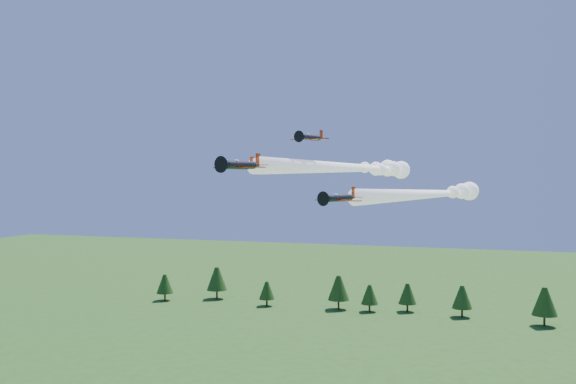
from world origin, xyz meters
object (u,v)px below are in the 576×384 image
(plane_lead, at_px, (354,168))
(plane_left, at_px, (341,168))
(plane_slot, at_px, (311,138))
(plane_right, at_px, (431,194))

(plane_lead, distance_m, plane_left, 11.03)
(plane_slot, bearing_deg, plane_left, 108.30)
(plane_lead, height_order, plane_right, plane_lead)
(plane_lead, relative_size, plane_left, 1.09)
(plane_lead, height_order, plane_left, plane_left)
(plane_left, height_order, plane_slot, plane_slot)
(plane_slot, bearing_deg, plane_right, 62.71)
(plane_left, bearing_deg, plane_right, -2.40)
(plane_right, relative_size, plane_slot, 6.56)
(plane_lead, relative_size, plane_right, 1.22)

